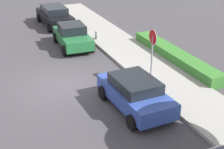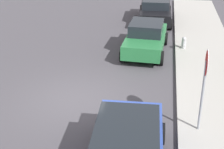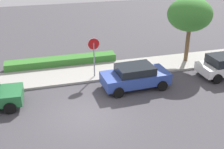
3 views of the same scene
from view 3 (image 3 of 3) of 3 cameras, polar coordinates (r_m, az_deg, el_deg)
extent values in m
plane|color=#423F44|center=(14.71, -5.18, -8.26)|extent=(60.00, 60.00, 0.00)
cube|color=#9E9B93|center=(19.05, -8.10, 0.03)|extent=(32.00, 2.80, 0.14)
cylinder|color=gray|center=(18.09, -3.65, 2.80)|extent=(0.08, 0.08, 2.42)
cylinder|color=white|center=(17.69, -3.75, 6.21)|extent=(0.77, 0.03, 0.77)
cylinder|color=red|center=(17.69, -3.75, 6.21)|extent=(0.72, 0.04, 0.72)
cube|color=#2D479E|center=(17.13, 4.74, -0.67)|extent=(4.13, 1.95, 0.67)
cube|color=black|center=(16.88, 4.69, 1.04)|extent=(2.24, 1.67, 0.46)
cylinder|color=black|center=(16.08, 1.35, -3.69)|extent=(0.65, 0.24, 0.64)
cylinder|color=black|center=(17.60, -0.58, -0.99)|extent=(0.65, 0.24, 0.64)
cylinder|color=black|center=(17.09, 10.15, -2.26)|extent=(0.65, 0.24, 0.64)
cylinder|color=black|center=(18.53, 7.61, 0.17)|extent=(0.65, 0.24, 0.64)
cylinder|color=black|center=(17.05, -19.45, -3.47)|extent=(0.65, 0.26, 0.64)
cylinder|color=black|center=(15.56, -20.02, -6.43)|extent=(0.65, 0.26, 0.64)
cylinder|color=black|center=(20.16, 17.78, 1.26)|extent=(0.64, 0.23, 0.64)
cylinder|color=black|center=(18.89, 20.60, -0.80)|extent=(0.64, 0.23, 0.64)
cylinder|color=brown|center=(21.33, 15.01, 5.57)|extent=(0.29, 0.29, 2.47)
ellipsoid|color=#387A2D|center=(20.71, 15.52, 11.73)|extent=(3.12, 3.12, 2.37)
cube|color=#387A2D|center=(20.58, -10.15, 2.57)|extent=(7.87, 0.99, 0.62)
camera|label=1|loc=(18.97, 50.62, 15.05)|focal=55.00mm
camera|label=2|loc=(19.74, 24.99, 17.44)|focal=55.00mm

